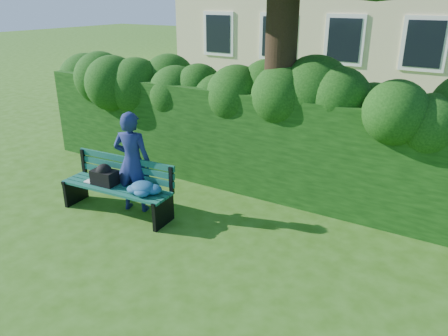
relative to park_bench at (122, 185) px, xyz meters
The scene contains 4 objects.
ground 1.68m from the park_bench, ahead, with size 80.00×80.00×0.00m, color #2D5710.
hedge 2.68m from the park_bench, 52.79° to the left, with size 10.00×1.00×1.80m.
park_bench is the anchor object (origin of this frame).
man_reading 0.40m from the park_bench, 74.81° to the left, with size 0.61×0.40×1.66m, color navy.
Camera 1 is at (3.13, -4.50, 3.30)m, focal length 35.00 mm.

